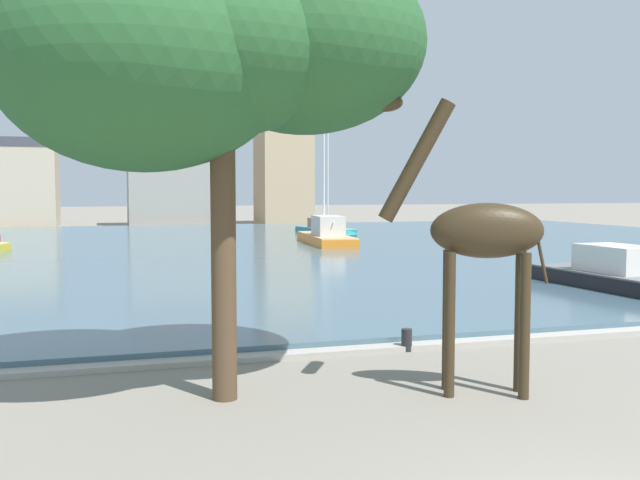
{
  "coord_description": "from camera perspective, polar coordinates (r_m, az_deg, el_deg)",
  "views": [
    {
      "loc": [
        -5.09,
        -5.63,
        3.61
      ],
      "look_at": [
        0.64,
        13.41,
        2.2
      ],
      "focal_mm": 40.52,
      "sensor_mm": 36.0,
      "label": 1
    }
  ],
  "objects": [
    {
      "name": "harbor_water",
      "position": [
        42.42,
        -9.82,
        -0.72
      ],
      "size": [
        80.44,
        53.88,
        0.24
      ],
      "primitive_type": "cube",
      "color": "#476675",
      "rests_on": "ground"
    },
    {
      "name": "quay_edge_coping",
      "position": [
        16.03,
        2.2,
        -8.74
      ],
      "size": [
        80.44,
        0.5,
        0.12
      ],
      "primitive_type": "cube",
      "color": "#ADA89E",
      "rests_on": "ground"
    },
    {
      "name": "giraffe_statue",
      "position": [
        12.83,
        12.3,
        0.27
      ],
      "size": [
        3.01,
        1.63,
        5.45
      ],
      "color": "#382B19",
      "rests_on": "ground"
    },
    {
      "name": "sailboat_orange",
      "position": [
        44.91,
        0.33,
        0.25
      ],
      "size": [
        2.89,
        9.32,
        8.29
      ],
      "color": "orange",
      "rests_on": "ground"
    },
    {
      "name": "sailboat_teal",
      "position": [
        54.28,
        0.61,
        0.76
      ],
      "size": [
        3.25,
        7.26,
        9.18
      ],
      "color": "teal",
      "rests_on": "ground"
    },
    {
      "name": "shade_tree",
      "position": [
        12.72,
        -8.61,
        14.5
      ],
      "size": [
        7.47,
        5.03,
        7.81
      ],
      "color": "brown",
      "rests_on": "ground"
    },
    {
      "name": "mooring_bollard",
      "position": [
        16.33,
        6.86,
        -7.84
      ],
      "size": [
        0.24,
        0.24,
        0.5
      ],
      "primitive_type": "cylinder",
      "color": "#232326",
      "rests_on": "ground"
    },
    {
      "name": "townhouse_narrow_midrow",
      "position": [
        73.76,
        -23.12,
        4.14
      ],
      "size": [
        8.16,
        7.82,
        8.25
      ],
      "color": "#C6B293",
      "rests_on": "ground"
    },
    {
      "name": "townhouse_end_terrace",
      "position": [
        72.69,
        -11.68,
        4.89
      ],
      "size": [
        8.47,
        5.24,
        9.54
      ],
      "color": "gray",
      "rests_on": "ground"
    },
    {
      "name": "townhouse_corner_house",
      "position": [
        73.77,
        -2.92,
        5.86
      ],
      "size": [
        5.14,
        5.81,
        11.86
      ],
      "color": "tan",
      "rests_on": "ground"
    }
  ]
}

